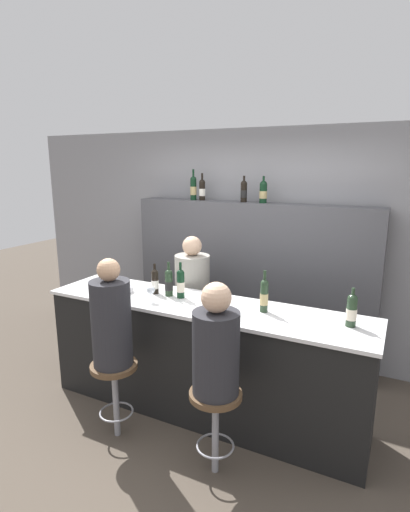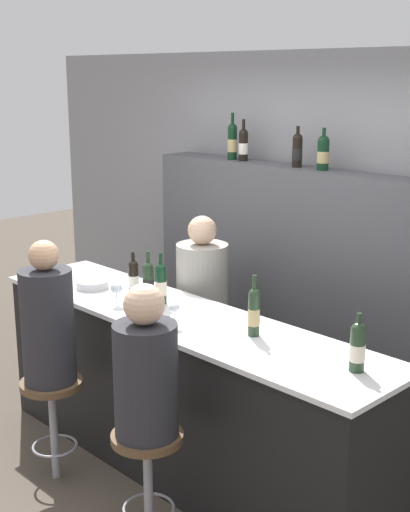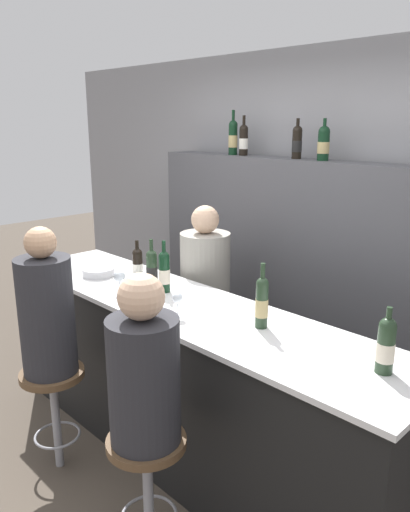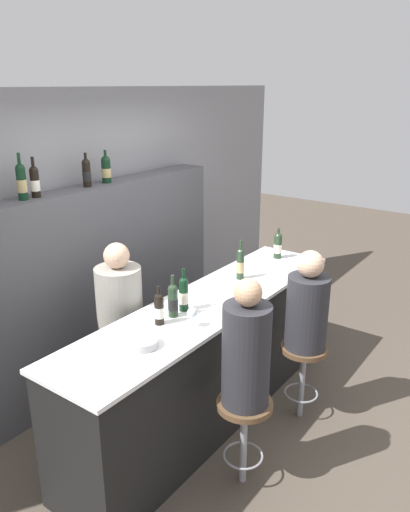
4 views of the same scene
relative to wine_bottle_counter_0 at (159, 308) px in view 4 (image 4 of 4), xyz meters
name	(u,v)px [view 4 (image 4 of 4)]	position (x,y,z in m)	size (l,w,h in m)	color
ground_plane	(240,427)	(0.52, -0.37, -1.15)	(16.00, 16.00, 0.00)	#4C4238
wall_back	(83,236)	(0.52, 1.36, 0.15)	(6.40, 0.05, 2.60)	gray
bar_counter	(209,359)	(0.52, -0.06, -0.63)	(2.91, 0.67, 1.03)	black
back_bar_cabinet	(103,282)	(0.52, 1.13, -0.25)	(2.73, 0.28, 1.80)	#4C4C51
wine_bottle_counter_0	(159,308)	(0.00, 0.00, 0.00)	(0.07, 0.07, 0.28)	black
wine_bottle_counter_1	(173,300)	(0.15, 0.00, 0.01)	(0.07, 0.07, 0.32)	#233823
wine_bottle_counter_2	(184,293)	(0.28, 0.00, 0.02)	(0.07, 0.07, 0.33)	black
wine_bottle_counter_3	(240,263)	(1.06, 0.00, 0.02)	(0.07, 0.07, 0.35)	#233823
wine_bottle_counter_4	(278,245)	(1.73, 0.00, 0.01)	(0.08, 0.08, 0.30)	#233823
wine_bottle_backbar_0	(21,181)	(-0.20, 1.13, 0.79)	(0.07, 0.07, 0.35)	black
wine_bottle_backbar_1	(35,181)	(-0.09, 1.13, 0.78)	(0.07, 0.07, 0.31)	black
wine_bottle_backbar_2	(87,173)	(0.42, 1.13, 0.77)	(0.07, 0.07, 0.28)	black
wine_bottle_backbar_3	(106,169)	(0.64, 1.13, 0.77)	(0.08, 0.08, 0.28)	black
wine_glass_0	(192,314)	(0.10, -0.22, -0.02)	(0.08, 0.08, 0.14)	silver
wine_glass_1	(235,288)	(0.64, -0.22, -0.01)	(0.06, 0.06, 0.14)	silver
metal_bowl	(141,342)	(-0.31, -0.11, -0.09)	(0.22, 0.22, 0.05)	#B7B7BC
bar_stool_left	(244,419)	(0.05, -0.68, -0.64)	(0.38, 0.38, 0.65)	gray
guest_seated_left	(246,351)	(0.05, -0.68, -0.12)	(0.31, 0.31, 0.87)	#28282D
bar_stool_right	(303,362)	(0.95, -0.68, -0.64)	(0.38, 0.38, 0.65)	gray
guest_seated_right	(307,307)	(0.95, -0.68, -0.16)	(0.33, 0.33, 0.80)	#28282D
bartender	(122,340)	(0.11, 0.51, -0.47)	(0.36, 0.36, 1.50)	gray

